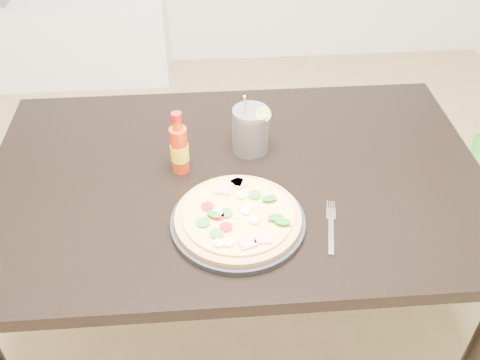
{
  "coord_description": "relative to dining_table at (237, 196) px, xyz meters",
  "views": [
    {
      "loc": [
        0.12,
        -1.02,
        1.71
      ],
      "look_at": [
        0.2,
        0.01,
        0.83
      ],
      "focal_mm": 40.0,
      "sensor_mm": 36.0,
      "label": 1
    }
  ],
  "objects": [
    {
      "name": "dining_table",
      "position": [
        0.0,
        0.0,
        0.0
      ],
      "size": [
        1.4,
        0.9,
        0.75
      ],
      "color": "black",
      "rests_on": "ground"
    },
    {
      "name": "plate",
      "position": [
        -0.01,
        -0.2,
        0.09
      ],
      "size": [
        0.34,
        0.34,
        0.02
      ],
      "primitive_type": "cylinder",
      "color": "black",
      "rests_on": "dining_table"
    },
    {
      "name": "pizza",
      "position": [
        -0.01,
        -0.2,
        0.11
      ],
      "size": [
        0.32,
        0.32,
        0.03
      ],
      "color": "tan",
      "rests_on": "plate"
    },
    {
      "name": "hot_sauce_bottle",
      "position": [
        -0.16,
        0.03,
        0.16
      ],
      "size": [
        0.05,
        0.05,
        0.19
      ],
      "rotation": [
        0.0,
        0.0,
        0.08
      ],
      "color": "red",
      "rests_on": "dining_table"
    },
    {
      "name": "cola_cup",
      "position": [
        0.05,
        0.11,
        0.15
      ],
      "size": [
        0.11,
        0.1,
        0.19
      ],
      "rotation": [
        0.0,
        0.0,
        0.28
      ],
      "color": "black",
      "rests_on": "dining_table"
    },
    {
      "name": "fork",
      "position": [
        0.22,
        -0.22,
        0.09
      ],
      "size": [
        0.05,
        0.19,
        0.0
      ],
      "rotation": [
        0.0,
        0.0,
        -0.2
      ],
      "color": "silver",
      "rests_on": "dining_table"
    },
    {
      "name": "media_console",
      "position": [
        -1.0,
        1.94,
        -0.42
      ],
      "size": [
        1.4,
        0.34,
        0.5
      ],
      "primitive_type": "cube",
      "color": "white",
      "rests_on": "ground"
    }
  ]
}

